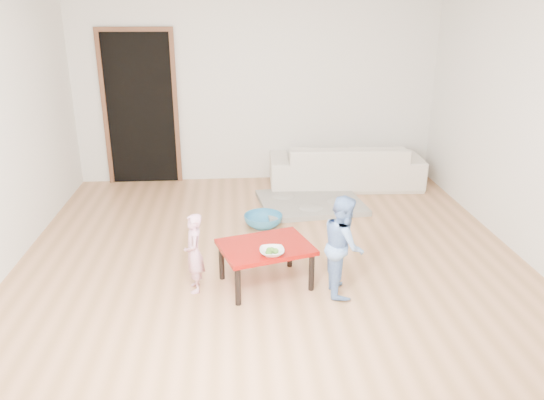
{
  "coord_description": "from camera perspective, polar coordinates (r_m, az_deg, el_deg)",
  "views": [
    {
      "loc": [
        -0.36,
        -4.87,
        2.39
      ],
      "look_at": [
        0.0,
        -0.2,
        0.65
      ],
      "focal_mm": 35.0,
      "sensor_mm": 36.0,
      "label": 1
    }
  ],
  "objects": [
    {
      "name": "blanket",
      "position": [
        6.71,
        4.17,
        -0.27
      ],
      "size": [
        1.36,
        1.18,
        0.06
      ],
      "primitive_type": null,
      "rotation": [
        0.0,
        0.0,
        0.12
      ],
      "color": "gray",
      "rests_on": "floor"
    },
    {
      "name": "broccoli",
      "position": [
        4.51,
        -0.0,
        -5.57
      ],
      "size": [
        0.12,
        0.12,
        0.06
      ],
      "primitive_type": null,
      "color": "#2D5919",
      "rests_on": "red_table"
    },
    {
      "name": "child_pink",
      "position": [
        4.67,
        -8.38,
        -5.67
      ],
      "size": [
        0.2,
        0.28,
        0.72
      ],
      "primitive_type": "imported",
      "rotation": [
        0.0,
        0.0,
        -1.44
      ],
      "color": "#D76291",
      "rests_on": "floor"
    },
    {
      "name": "red_table",
      "position": [
        4.78,
        -0.69,
        -6.98
      ],
      "size": [
        0.92,
        0.79,
        0.39
      ],
      "primitive_type": null,
      "rotation": [
        0.0,
        0.0,
        0.3
      ],
      "color": "#8E0C07",
      "rests_on": "floor"
    },
    {
      "name": "sofa",
      "position": [
        7.4,
        7.88,
        3.77
      ],
      "size": [
        2.1,
        0.9,
        0.6
      ],
      "primitive_type": "imported",
      "rotation": [
        0.0,
        0.0,
        3.1
      ],
      "color": "silver",
      "rests_on": "floor"
    },
    {
      "name": "floor",
      "position": [
        5.44,
        -0.16,
        -5.7
      ],
      "size": [
        5.0,
        5.0,
        0.01
      ],
      "primitive_type": "cube",
      "color": "#B07C4B",
      "rests_on": "ground"
    },
    {
      "name": "doorway",
      "position": [
        7.58,
        -13.93,
        9.41
      ],
      "size": [
        1.02,
        0.08,
        2.11
      ],
      "primitive_type": null,
      "color": "brown",
      "rests_on": "back_wall"
    },
    {
      "name": "back_wall",
      "position": [
        7.46,
        -1.63,
        11.96
      ],
      "size": [
        5.0,
        0.02,
        2.6
      ],
      "primitive_type": "cube",
      "color": "white",
      "rests_on": "floor"
    },
    {
      "name": "child_blue",
      "position": [
        4.6,
        7.68,
        -4.82
      ],
      "size": [
        0.35,
        0.45,
        0.89
      ],
      "primitive_type": "imported",
      "rotation": [
        0.0,
        0.0,
        1.53
      ],
      "color": "#597FCF",
      "rests_on": "floor"
    },
    {
      "name": "bowl",
      "position": [
        4.51,
        -0.0,
        -5.59
      ],
      "size": [
        0.21,
        0.21,
        0.05
      ],
      "primitive_type": "imported",
      "color": "white",
      "rests_on": "red_table"
    },
    {
      "name": "basin",
      "position": [
        6.04,
        -0.95,
        -2.23
      ],
      "size": [
        0.44,
        0.44,
        0.14
      ],
      "primitive_type": "imported",
      "color": "teal",
      "rests_on": "floor"
    },
    {
      "name": "right_wall",
      "position": [
        5.75,
        25.73,
        7.44
      ],
      "size": [
        0.02,
        5.0,
        2.6
      ],
      "primitive_type": "cube",
      "color": "white",
      "rests_on": "floor"
    },
    {
      "name": "cushion",
      "position": [
        7.16,
        6.35,
        4.53
      ],
      "size": [
        0.47,
        0.44,
        0.11
      ],
      "primitive_type": "cube",
      "rotation": [
        0.0,
        0.0,
        -0.2
      ],
      "color": "orange",
      "rests_on": "sofa"
    }
  ]
}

